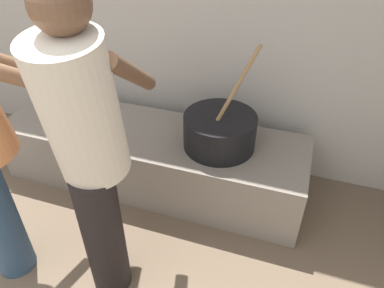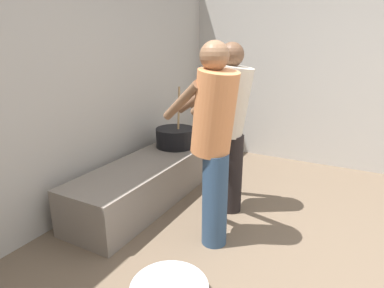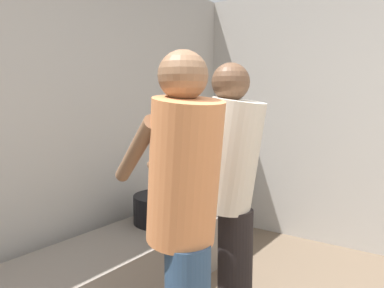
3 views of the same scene
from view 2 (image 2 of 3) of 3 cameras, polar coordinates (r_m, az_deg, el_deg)
The scene contains 6 objects.
block_enclosure_rear at distance 2.91m, azimuth -25.26°, elevation 9.33°, with size 5.66×0.20×2.42m, color #ADA8A0.
block_enclosure_right at distance 4.48m, azimuth 31.31°, elevation 10.71°, with size 0.20×5.25×2.42m, color #ADA8A0.
hearth_ledge at distance 3.35m, azimuth -7.00°, elevation -6.04°, with size 2.07×0.60×0.43m, color slate.
cooking_pot_main at distance 3.61m, azimuth -3.01°, elevation 1.24°, with size 0.45×0.45×0.67m.
cook_in_orange_shirt at distance 2.33m, azimuth 3.92°, elevation 1.57°, with size 0.58×0.73×1.58m.
cook_in_cream_shirt at distance 2.86m, azimuth 6.97°, elevation 4.36°, with size 0.40×0.69×1.57m.
Camera 2 is at (-1.73, 0.20, 1.53)m, focal length 29.30 mm.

